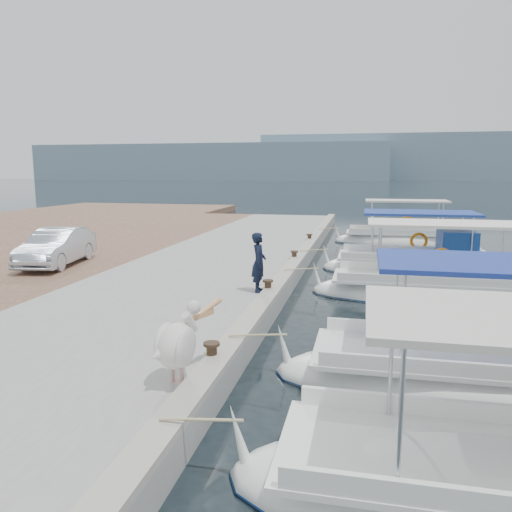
{
  "coord_description": "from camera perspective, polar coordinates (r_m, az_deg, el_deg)",
  "views": [
    {
      "loc": [
        2.09,
        -11.18,
        3.68
      ],
      "look_at": [
        -1.0,
        2.98,
        1.2
      ],
      "focal_mm": 35.0,
      "sensor_mm": 36.0,
      "label": 1
    }
  ],
  "objects": [
    {
      "name": "fishing_caique_d",
      "position": [
        19.21,
        17.76,
        -1.21
      ],
      "size": [
        6.58,
        2.58,
        2.83
      ],
      "color": "white",
      "rests_on": "ground"
    },
    {
      "name": "quay_curb",
      "position": [
        16.64,
        4.11,
        -1.13
      ],
      "size": [
        0.44,
        40.0,
        0.12
      ],
      "primitive_type": "cube",
      "color": "#A09A8E",
      "rests_on": "concrete_quay"
    },
    {
      "name": "concrete_quay",
      "position": [
        17.3,
        -5.05,
        -1.76
      ],
      "size": [
        6.0,
        40.0,
        0.5
      ],
      "primitive_type": "cube",
      "color": "gray",
      "rests_on": "ground"
    },
    {
      "name": "distant_hills",
      "position": [
        214.48,
        20.02,
        10.17
      ],
      "size": [
        330.0,
        60.0,
        18.0
      ],
      "color": "gray",
      "rests_on": "ground"
    },
    {
      "name": "fisherman",
      "position": [
        13.18,
        0.32,
        -0.73
      ],
      "size": [
        0.44,
        0.62,
        1.58
      ],
      "primitive_type": "imported",
      "rotation": [
        0.0,
        0.0,
        1.68
      ],
      "color": "black",
      "rests_on": "concrete_quay"
    },
    {
      "name": "pelican",
      "position": [
        7.72,
        -8.88,
        -9.8
      ],
      "size": [
        0.82,
        1.53,
        1.19
      ],
      "color": "tan",
      "rests_on": "concrete_quay"
    },
    {
      "name": "parked_car",
      "position": [
        18.25,
        -21.81,
        0.97
      ],
      "size": [
        1.92,
        3.97,
        1.26
      ],
      "primitive_type": "imported",
      "rotation": [
        0.0,
        0.0,
        0.16
      ],
      "color": "silver",
      "rests_on": "cobblestone_strip"
    },
    {
      "name": "fishing_caique_e",
      "position": [
        26.56,
        16.25,
        1.62
      ],
      "size": [
        6.75,
        2.11,
        2.83
      ],
      "color": "white",
      "rests_on": "ground"
    },
    {
      "name": "mooring_bollards",
      "position": [
        13.25,
        1.38,
        -3.32
      ],
      "size": [
        0.28,
        20.28,
        0.33
      ],
      "color": "black",
      "rests_on": "concrete_quay"
    },
    {
      "name": "cobblestone_strip",
      "position": [
        19.37,
        -19.32,
        -1.04
      ],
      "size": [
        4.0,
        40.0,
        0.5
      ],
      "primitive_type": "cube",
      "color": "brown",
      "rests_on": "ground"
    },
    {
      "name": "ground",
      "position": [
        11.95,
        1.65,
        -8.22
      ],
      "size": [
        400.0,
        400.0,
        0.0
      ],
      "primitive_type": "plane",
      "color": "black",
      "rests_on": "ground"
    },
    {
      "name": "fishing_caique_c",
      "position": [
        15.54,
        19.7,
        -4.09
      ],
      "size": [
        7.16,
        2.33,
        2.83
      ],
      "color": "white",
      "rests_on": "ground"
    },
    {
      "name": "fishing_caique_b",
      "position": [
        9.59,
        26.42,
        -13.09
      ],
      "size": [
        7.77,
        2.35,
        2.83
      ],
      "color": "white",
      "rests_on": "ground"
    }
  ]
}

